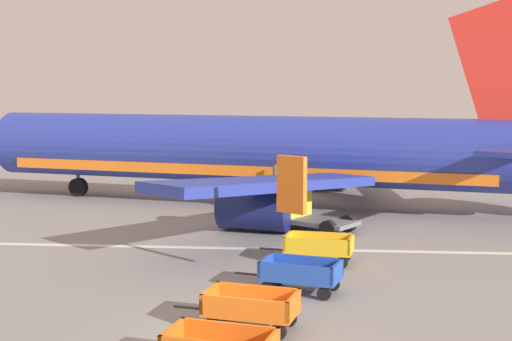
# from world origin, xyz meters

# --- Properties ---
(ground_plane) EXTENTS (220.00, 220.00, 0.00)m
(ground_plane) POSITION_xyz_m (0.00, 0.00, 0.00)
(ground_plane) COLOR gray
(apron_stripe) EXTENTS (120.00, 0.36, 0.01)m
(apron_stripe) POSITION_xyz_m (0.00, 10.61, 0.01)
(apron_stripe) COLOR silver
(apron_stripe) RESTS_ON ground
(airplane) EXTENTS (37.35, 30.22, 11.34)m
(airplane) POSITION_xyz_m (-0.61, 21.02, 3.05)
(airplane) COLOR #28389E
(airplane) RESTS_ON ground
(baggage_cart_third_in_row) EXTENTS (3.63, 1.91, 1.07)m
(baggage_cart_third_in_row) POSITION_xyz_m (0.67, 0.89, 0.60)
(baggage_cart_third_in_row) COLOR orange
(baggage_cart_third_in_row) RESTS_ON ground
(baggage_cart_fourth_in_row) EXTENTS (3.62, 2.02, 1.07)m
(baggage_cart_fourth_in_row) POSITION_xyz_m (1.96, 4.53, 0.60)
(baggage_cart_fourth_in_row) COLOR #234CB2
(baggage_cart_fourth_in_row) RESTS_ON ground
(baggage_cart_far_end) EXTENTS (3.62, 1.78, 1.07)m
(baggage_cart_far_end) POSITION_xyz_m (2.57, 8.42, 0.60)
(baggage_cart_far_end) COLOR gold
(baggage_cart_far_end) RESTS_ON ground
(service_truck_beside_carts) EXTENTS (4.71, 3.96, 2.10)m
(service_truck_beside_carts) POSITION_xyz_m (1.45, 14.85, 1.10)
(service_truck_beside_carts) COLOR slate
(service_truck_beside_carts) RESTS_ON ground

